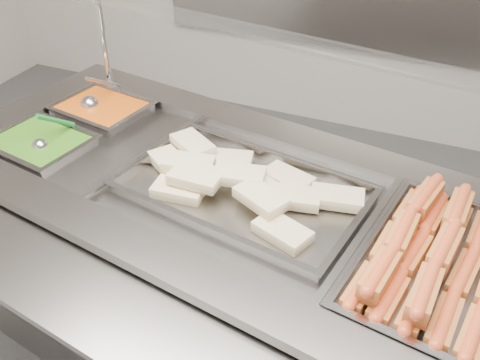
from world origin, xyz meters
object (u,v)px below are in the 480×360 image
at_px(steam_counter, 228,287).
at_px(serving_spoon, 43,142).
at_px(pan_wraps, 243,195).
at_px(sneeze_guard, 267,39).
at_px(ladle, 91,104).
at_px(pan_hotdogs, 435,273).

distance_m(steam_counter, serving_spoon, 0.84).
bearing_deg(steam_counter, pan_wraps, -9.59).
xyz_separation_m(sneeze_guard, ladle, (-0.74, 0.03, -0.38)).
bearing_deg(sneeze_guard, serving_spoon, -158.66).
relative_size(sneeze_guard, pan_wraps, 2.27).
bearing_deg(pan_hotdogs, steam_counter, 170.41).
xyz_separation_m(pan_hotdogs, serving_spoon, (-1.34, 0.06, 0.06)).
bearing_deg(sneeze_guard, steam_counter, -99.59).
bearing_deg(steam_counter, ladle, 159.62).
relative_size(steam_counter, sneeze_guard, 1.19).
height_order(pan_hotdogs, ladle, ladle).
height_order(steam_counter, pan_wraps, pan_wraps).
distance_m(sneeze_guard, serving_spoon, 0.86).
bearing_deg(pan_hotdogs, sneeze_guard, 151.13).
bearing_deg(sneeze_guard, pan_hotdogs, -28.87).
height_order(sneeze_guard, pan_hotdogs, sneeze_guard).
bearing_deg(pan_hotdogs, serving_spoon, 177.30).
relative_size(steam_counter, ladle, 10.24).
relative_size(pan_wraps, serving_spoon, 4.16).
xyz_separation_m(steam_counter, ladle, (-0.70, 0.26, 0.49)).
bearing_deg(serving_spoon, pan_hotdogs, -2.70).
xyz_separation_m(sneeze_guard, pan_hotdogs, (0.62, -0.34, -0.44)).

